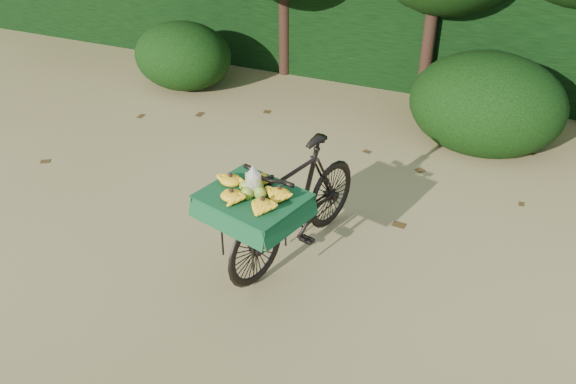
% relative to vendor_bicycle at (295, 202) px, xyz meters
% --- Properties ---
extents(ground, '(80.00, 80.00, 0.00)m').
position_rel_vendor_bicycle_xyz_m(ground, '(-0.16, -1.12, -0.59)').
color(ground, tan).
rests_on(ground, ground).
extents(vendor_bicycle, '(1.16, 2.01, 1.16)m').
position_rel_vendor_bicycle_xyz_m(vendor_bicycle, '(0.00, 0.00, 0.00)').
color(vendor_bicycle, black).
rests_on(vendor_bicycle, ground).
extents(hedge_backdrop, '(26.00, 1.80, 1.80)m').
position_rel_vendor_bicycle_xyz_m(hedge_backdrop, '(-0.16, 5.18, 0.31)').
color(hedge_backdrop, black).
rests_on(hedge_backdrop, ground).
extents(bush_clumps, '(8.80, 1.70, 0.90)m').
position_rel_vendor_bicycle_xyz_m(bush_clumps, '(0.34, 3.18, -0.14)').
color(bush_clumps, black).
rests_on(bush_clumps, ground).
extents(leaf_litter, '(7.00, 7.30, 0.01)m').
position_rel_vendor_bicycle_xyz_m(leaf_litter, '(-0.16, -0.47, -0.58)').
color(leaf_litter, '#462D12').
rests_on(leaf_litter, ground).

